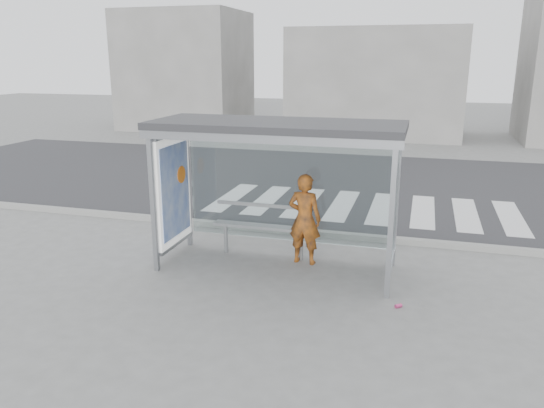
{
  "coord_description": "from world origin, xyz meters",
  "views": [
    {
      "loc": [
        2.38,
        -8.55,
        3.64
      ],
      "look_at": [
        -0.14,
        0.2,
        1.13
      ],
      "focal_mm": 35.0,
      "sensor_mm": 36.0,
      "label": 1
    }
  ],
  "objects": [
    {
      "name": "ground",
      "position": [
        0.0,
        0.0,
        0.0
      ],
      "size": [
        80.0,
        80.0,
        0.0
      ],
      "primitive_type": "plane",
      "color": "slate",
      "rests_on": "ground"
    },
    {
      "name": "road",
      "position": [
        0.0,
        7.0,
        0.0
      ],
      "size": [
        30.0,
        10.0,
        0.01
      ],
      "primitive_type": "cube",
      "color": "#2E2E31",
      "rests_on": "ground"
    },
    {
      "name": "curb",
      "position": [
        0.0,
        1.95,
        0.06
      ],
      "size": [
        30.0,
        0.18,
        0.12
      ],
      "primitive_type": "cube",
      "color": "gray",
      "rests_on": "ground"
    },
    {
      "name": "crosswalk",
      "position": [
        1.0,
        4.5,
        0.0
      ],
      "size": [
        7.55,
        3.0,
        0.0
      ],
      "color": "silver",
      "rests_on": "ground"
    },
    {
      "name": "bus_shelter",
      "position": [
        -0.37,
        0.06,
        1.98
      ],
      "size": [
        4.25,
        1.65,
        2.62
      ],
      "color": "gray",
      "rests_on": "ground"
    },
    {
      "name": "building_left",
      "position": [
        -10.0,
        18.0,
        3.0
      ],
      "size": [
        6.0,
        5.0,
        6.0
      ],
      "primitive_type": "cube",
      "color": "slate",
      "rests_on": "ground"
    },
    {
      "name": "building_center",
      "position": [
        0.0,
        18.0,
        2.5
      ],
      "size": [
        8.0,
        5.0,
        5.0
      ],
      "primitive_type": "cube",
      "color": "slate",
      "rests_on": "ground"
    },
    {
      "name": "person",
      "position": [
        0.42,
        0.39,
        0.84
      ],
      "size": [
        0.65,
        0.47,
        1.67
      ],
      "primitive_type": "imported",
      "rotation": [
        0.0,
        0.0,
        3.03
      ],
      "color": "orange",
      "rests_on": "ground"
    },
    {
      "name": "bench",
      "position": [
        -0.4,
        0.53,
        0.58
      ],
      "size": [
        1.91,
        0.29,
        0.99
      ],
      "color": "gray",
      "rests_on": "ground"
    },
    {
      "name": "soda_can",
      "position": [
        2.2,
        -1.02,
        0.03
      ],
      "size": [
        0.12,
        0.11,
        0.06
      ],
      "primitive_type": "cylinder",
      "rotation": [
        0.0,
        1.57,
        0.71
      ],
      "color": "#E74489",
      "rests_on": "ground"
    }
  ]
}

